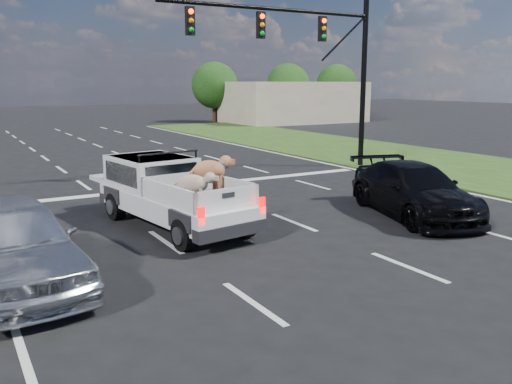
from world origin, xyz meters
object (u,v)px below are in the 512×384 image
Objects in this scene: pickup_truck at (171,192)px; black_coupe at (414,190)px; traffic_signal at (318,52)px; silver_sedan at (13,243)px.

black_coupe is at bearing -28.68° from pickup_truck.
traffic_signal is 8.79m from black_coupe.
pickup_truck is at bearing 176.20° from black_coupe.
silver_sedan is 9.97m from black_coupe.
pickup_truck is 1.12× the size of silver_sedan.
silver_sedan is (-3.91, -2.49, -0.09)m from pickup_truck.
silver_sedan is (-12.20, -7.74, -3.93)m from traffic_signal.
silver_sedan is at bearing -155.75° from pickup_truck.
black_coupe is (9.96, 0.25, -0.09)m from silver_sedan.
traffic_signal is 1.75× the size of pickup_truck.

